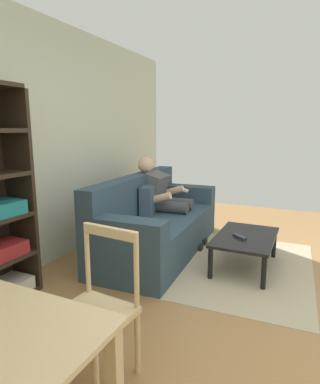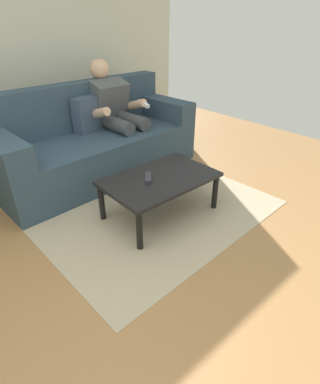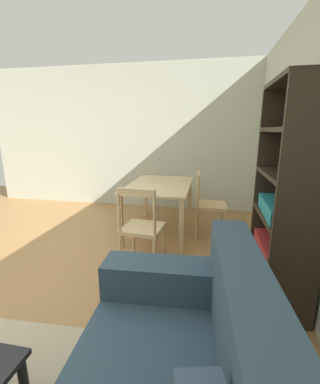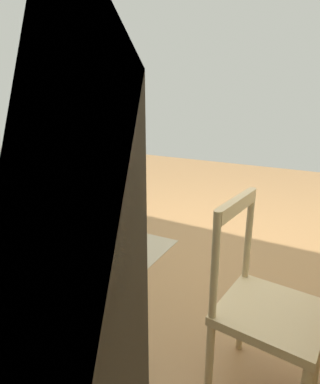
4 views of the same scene
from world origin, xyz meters
name	(u,v)px [view 1 (image 1 of 4)]	position (x,y,z in m)	size (l,w,h in m)	color
ground_plane	(293,346)	(0.00, 0.00, 0.00)	(8.27, 8.27, 0.00)	#9E7042
wall_back	(9,147)	(0.00, 2.65, 1.32)	(6.27, 0.12, 2.65)	beige
couch	(155,224)	(1.22, 1.67, 0.34)	(2.21, 1.00, 0.93)	#2D4251
person_lounging	(164,198)	(1.54, 1.70, 0.60)	(0.61, 0.93, 1.14)	#4C5156
coffee_table	(245,240)	(1.19, 0.57, 0.32)	(0.94, 0.60, 0.36)	black
tv_remote	(240,237)	(1.10, 0.61, 0.37)	(0.05, 0.17, 0.02)	#2D2D38
dining_chair_facing_couch	(95,312)	(-0.83, 1.06, 0.44)	(0.45, 0.45, 0.92)	#D1B27F
area_rug	(244,267)	(1.19, 0.57, 0.00)	(2.00, 1.40, 0.01)	tan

